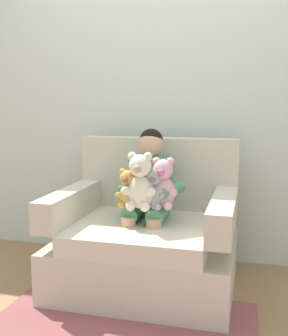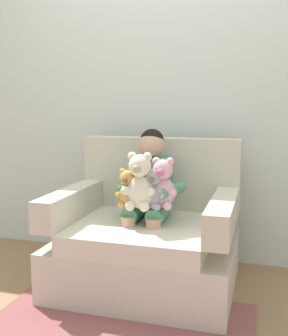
# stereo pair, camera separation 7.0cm
# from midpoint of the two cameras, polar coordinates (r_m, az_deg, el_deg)

# --- Properties ---
(ground_plane) EXTENTS (8.00, 8.00, 0.00)m
(ground_plane) POSITION_cam_midpoint_polar(r_m,az_deg,el_deg) (2.79, 0.97, -16.17)
(ground_plane) COLOR #936D4C
(back_wall) EXTENTS (6.00, 0.10, 2.60)m
(back_wall) POSITION_cam_midpoint_polar(r_m,az_deg,el_deg) (3.17, 4.24, 10.95)
(back_wall) COLOR silver
(back_wall) RESTS_ON ground
(armchair) EXTENTS (1.12, 0.90, 0.95)m
(armchair) POSITION_cam_midpoint_polar(r_m,az_deg,el_deg) (2.72, 1.22, -9.98)
(armchair) COLOR beige
(armchair) RESTS_ON ground
(seated_child) EXTENTS (0.45, 0.39, 0.82)m
(seated_child) POSITION_cam_midpoint_polar(r_m,az_deg,el_deg) (2.65, 1.49, -2.59)
(seated_child) COLOR #4C9370
(seated_child) RESTS_ON armchair
(plush_cream) EXTENTS (0.21, 0.17, 0.35)m
(plush_cream) POSITION_cam_midpoint_polar(r_m,az_deg,el_deg) (2.46, 0.19, -2.08)
(plush_cream) COLOR silver
(plush_cream) RESTS_ON armchair
(plush_honey) EXTENTS (0.14, 0.12, 0.24)m
(plush_honey) POSITION_cam_midpoint_polar(r_m,az_deg,el_deg) (2.51, -1.50, -3.00)
(plush_honey) COLOR gold
(plush_honey) RESTS_ON armchair
(plush_grey) EXTENTS (0.15, 0.12, 0.26)m
(plush_grey) POSITION_cam_midpoint_polar(r_m,az_deg,el_deg) (2.48, 2.16, -2.98)
(plush_grey) COLOR #9E9EA3
(plush_grey) RESTS_ON armchair
(plush_pink) EXTENTS (0.19, 0.15, 0.31)m
(plush_pink) POSITION_cam_midpoint_polar(r_m,az_deg,el_deg) (2.49, 3.45, -2.33)
(plush_pink) COLOR #EAA8BC
(plush_pink) RESTS_ON armchair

